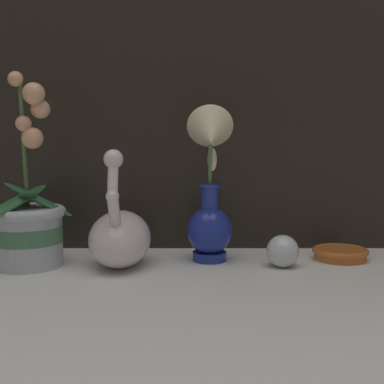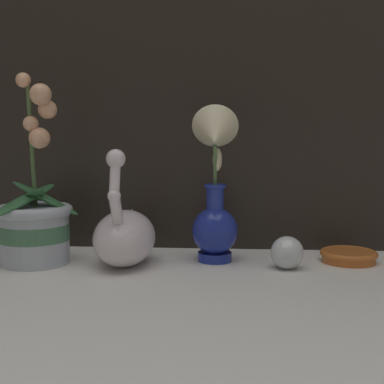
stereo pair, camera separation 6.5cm
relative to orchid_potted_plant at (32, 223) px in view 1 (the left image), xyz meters
The scene contains 6 objects.
ground_plane 0.34m from the orchid_potted_plant, 19.02° to the right, with size 2.80×2.80×0.00m, color silver.
orchid_potted_plant is the anchor object (origin of this frame).
swan_figurine 0.17m from the orchid_potted_plant, ahead, with size 0.11×0.20×0.22m.
blue_vase 0.35m from the orchid_potted_plant, ahead, with size 0.09×0.13×0.30m.
glass_sphere 0.48m from the orchid_potted_plant, ahead, with size 0.06×0.06×0.06m.
amber_dish 0.61m from the orchid_potted_plant, ahead, with size 0.11×0.11×0.02m.
Camera 1 is at (-0.00, -0.88, 0.25)m, focal length 50.00 mm.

